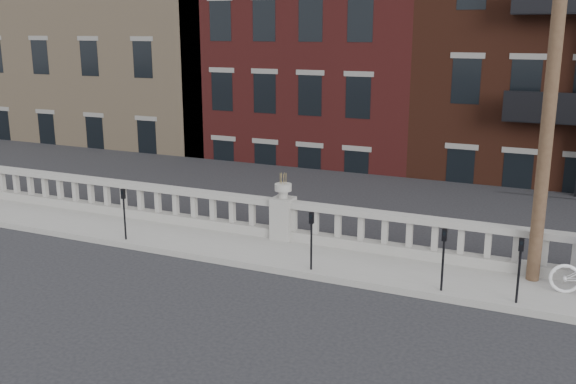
% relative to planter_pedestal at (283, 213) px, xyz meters
% --- Properties ---
extents(ground, '(120.00, 120.00, 0.00)m').
position_rel_planter_pedestal_xyz_m(ground, '(0.00, -3.95, -0.83)').
color(ground, black).
rests_on(ground, ground).
extents(sidewalk, '(32.00, 2.20, 0.15)m').
position_rel_planter_pedestal_xyz_m(sidewalk, '(0.00, -0.95, -0.76)').
color(sidewalk, gray).
rests_on(sidewalk, ground).
extents(balustrade, '(28.00, 0.34, 1.03)m').
position_rel_planter_pedestal_xyz_m(balustrade, '(0.00, 0.00, -0.19)').
color(balustrade, gray).
rests_on(balustrade, sidewalk).
extents(planter_pedestal, '(0.55, 0.55, 1.76)m').
position_rel_planter_pedestal_xyz_m(planter_pedestal, '(0.00, 0.00, 0.00)').
color(planter_pedestal, gray).
rests_on(planter_pedestal, sidewalk).
extents(lower_level, '(80.00, 44.00, 20.80)m').
position_rel_planter_pedestal_xyz_m(lower_level, '(0.56, 19.09, 1.80)').
color(lower_level, '#605E59').
rests_on(lower_level, ground).
extents(utility_pole, '(1.60, 0.28, 10.00)m').
position_rel_planter_pedestal_xyz_m(utility_pole, '(6.20, -0.35, 4.41)').
color(utility_pole, '#422D1E').
rests_on(utility_pole, sidewalk).
extents(parking_meter_a, '(0.10, 0.09, 1.36)m').
position_rel_planter_pedestal_xyz_m(parking_meter_a, '(-3.71, -1.80, 0.17)').
color(parking_meter_a, black).
rests_on(parking_meter_a, sidewalk).
extents(parking_meter_b, '(0.10, 0.09, 1.36)m').
position_rel_planter_pedestal_xyz_m(parking_meter_b, '(1.54, -1.80, 0.17)').
color(parking_meter_b, black).
rests_on(parking_meter_b, sidewalk).
extents(parking_meter_c, '(0.10, 0.09, 1.36)m').
position_rel_planter_pedestal_xyz_m(parking_meter_c, '(4.50, -1.80, 0.17)').
color(parking_meter_c, black).
rests_on(parking_meter_c, sidewalk).
extents(parking_meter_d, '(0.10, 0.09, 1.36)m').
position_rel_planter_pedestal_xyz_m(parking_meter_d, '(6.00, -1.80, 0.17)').
color(parking_meter_d, black).
rests_on(parking_meter_d, sidewalk).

